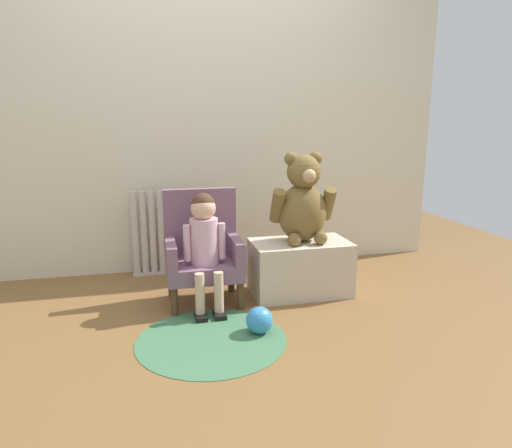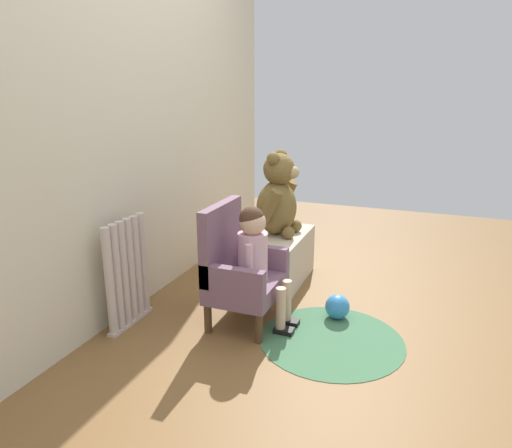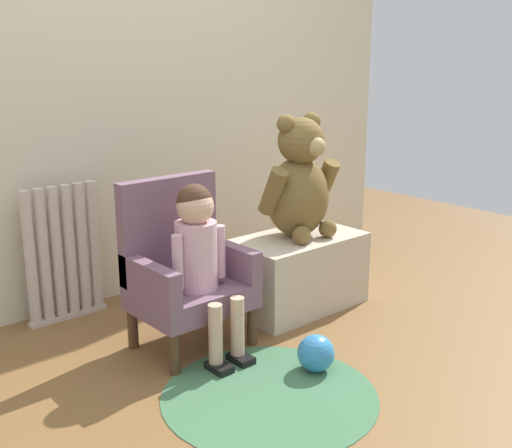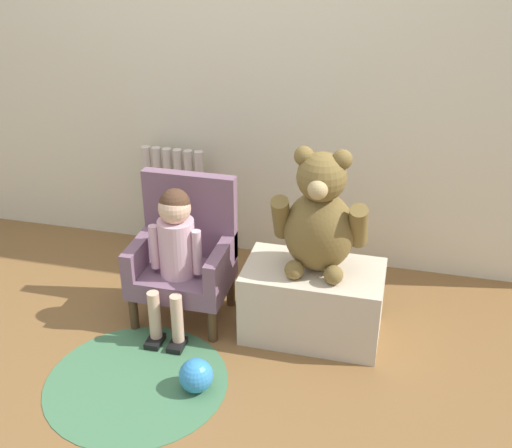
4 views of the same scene
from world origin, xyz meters
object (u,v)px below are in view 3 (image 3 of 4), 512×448
object	(u,v)px
large_teddy_bear	(299,184)
child_figure	(200,246)
floor_rug	(270,395)
toy_ball	(316,353)
radiator	(64,254)
child_armchair	(184,270)
low_bench	(297,272)

from	to	relation	value
large_teddy_bear	child_figure	bearing A→B (deg)	-171.82
floor_rug	toy_ball	world-z (taller)	toy_ball
large_teddy_bear	radiator	bearing A→B (deg)	146.96
child_figure	child_armchair	bearing A→B (deg)	90.00
large_teddy_bear	toy_ball	world-z (taller)	large_teddy_bear
radiator	large_teddy_bear	distance (m)	1.13
low_bench	child_armchair	bearing A→B (deg)	177.31
child_armchair	toy_ball	distance (m)	0.64
floor_rug	low_bench	bearing A→B (deg)	38.80
radiator	large_teddy_bear	world-z (taller)	large_teddy_bear
low_bench	large_teddy_bear	size ratio (longest dim) A/B	1.10
child_figure	low_bench	xyz separation A→B (m)	(0.64, 0.08, -0.28)
child_armchair	large_teddy_bear	bearing A→B (deg)	-1.76
toy_ball	child_figure	bearing A→B (deg)	118.42
low_bench	large_teddy_bear	distance (m)	0.43
low_bench	toy_ball	bearing A→B (deg)	-128.17
child_figure	toy_ball	xyz separation A→B (m)	(0.23, -0.43, -0.38)
child_figure	floor_rug	size ratio (longest dim) A/B	0.89
low_bench	child_figure	bearing A→B (deg)	-172.54
child_armchair	toy_ball	xyz separation A→B (m)	(0.23, -0.54, -0.25)
large_teddy_bear	toy_ball	bearing A→B (deg)	-128.49
child_figure	toy_ball	size ratio (longest dim) A/B	4.81
child_armchair	floor_rug	bearing A→B (deg)	-93.24
low_bench	floor_rug	xyz separation A→B (m)	(-0.67, -0.54, -0.17)
child_figure	large_teddy_bear	bearing A→B (deg)	8.18
child_armchair	radiator	bearing A→B (deg)	114.82
radiator	low_bench	size ratio (longest dim) A/B	0.99
radiator	child_figure	xyz separation A→B (m)	(0.27, -0.69, 0.14)
low_bench	floor_rug	size ratio (longest dim) A/B	0.81
radiator	toy_ball	xyz separation A→B (m)	(0.50, -1.12, -0.24)
large_teddy_bear	toy_ball	size ratio (longest dim) A/B	3.96
radiator	floor_rug	distance (m)	1.21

